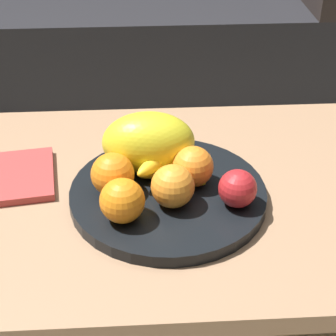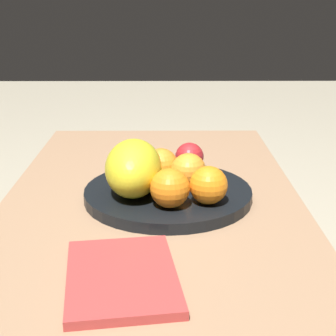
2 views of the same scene
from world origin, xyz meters
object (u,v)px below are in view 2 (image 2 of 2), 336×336
fruit_bowl (168,194)px  apple_front (189,157)px  orange_back (161,165)px  magazine (122,277)px  banana_bunch (149,177)px  orange_front (188,171)px  orange_left (170,188)px  orange_right (208,185)px  melon_large_front (133,168)px  coffee_table (153,212)px

fruit_bowl → apple_front: 0.15m
orange_back → magazine: size_ratio=0.32×
banana_bunch → fruit_bowl: bearing=-94.8°
orange_front → magazine: orange_front is taller
orange_left → orange_right: (0.02, -0.08, -0.00)m
orange_front → orange_right: size_ratio=1.00×
orange_right → magazine: size_ratio=0.33×
melon_large_front → orange_left: 0.11m
banana_bunch → orange_front: bearing=-88.5°
orange_left → apple_front: size_ratio=1.16×
orange_left → banana_bunch: orange_left is taller
orange_front → orange_left: orange_left is taller
fruit_bowl → orange_front: 0.07m
orange_left → orange_front: bearing=-21.3°
orange_right → banana_bunch: 0.16m
orange_left → orange_right: orange_left is taller
apple_front → banana_bunch: size_ratio=0.46×
orange_front → apple_front: orange_front is taller
fruit_bowl → orange_left: 0.12m
orange_front → melon_large_front: bearing=108.3°
apple_front → magazine: bearing=164.6°
orange_left → magazine: size_ratio=0.34×
melon_large_front → apple_front: melon_large_front is taller
coffee_table → apple_front: size_ratio=16.70×
apple_front → orange_back: bearing=137.0°
orange_back → banana_bunch: 0.05m
magazine → coffee_table: bearing=-14.4°
fruit_bowl → orange_front: bearing=-82.7°
orange_back → banana_bunch: (-0.05, 0.03, -0.01)m
melon_large_front → fruit_bowl: bearing=-65.5°
coffee_table → orange_right: 0.19m
melon_large_front → apple_front: bearing=-39.2°
orange_front → orange_left: 0.12m
apple_front → magazine: 0.50m
apple_front → magazine: size_ratio=0.29×
coffee_table → melon_large_front: 0.14m
coffee_table → orange_back: 0.11m
coffee_table → banana_bunch: (-0.01, 0.01, 0.09)m
melon_large_front → orange_front: melon_large_front is taller
coffee_table → orange_right: (-0.10, -0.12, 0.10)m
fruit_bowl → apple_front: apple_front is taller
coffee_table → banana_bunch: size_ratio=7.65×
orange_back → coffee_table: bearing=151.1°
orange_left → apple_front: (0.23, -0.05, -0.01)m
orange_left → orange_right: 0.08m
orange_left → apple_front: orange_left is taller
apple_front → magazine: apple_front is taller
coffee_table → banana_bunch: 0.09m
orange_left → orange_back: bearing=7.2°
banana_bunch → coffee_table: bearing=-35.1°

